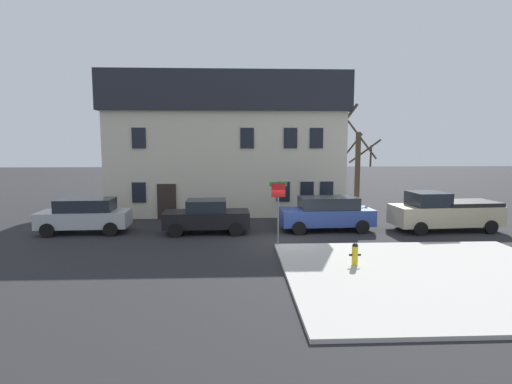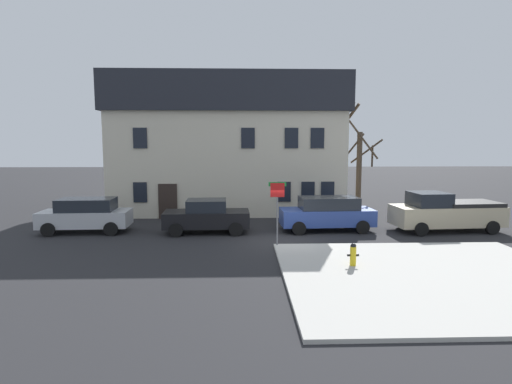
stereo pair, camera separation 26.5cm
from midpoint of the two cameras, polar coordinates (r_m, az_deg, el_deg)
ground_plane at (r=19.15m, az=4.15°, el=-6.84°), size 120.00×120.00×0.00m
sidewalk_slab at (r=15.33m, az=23.67°, el=-10.66°), size 10.00×8.84×0.12m
building_main at (r=29.00m, az=-3.47°, el=6.68°), size 15.04×9.44×8.76m
tree_bare_near at (r=27.58m, az=11.75°, el=4.76°), size 3.04×2.94×7.31m
tree_bare_mid at (r=26.81m, az=14.29°, el=3.44°), size 3.27×2.75×6.41m
car_silver_wagon at (r=22.50m, az=-22.17°, el=-2.94°), size 4.43×2.13×1.74m
car_black_sedan at (r=20.91m, az=-6.48°, el=-3.35°), size 4.32×2.11×1.68m
car_blue_wagon at (r=21.55m, az=10.17°, el=-2.90°), size 4.81×2.21×1.76m
pickup_truck_beige at (r=23.33m, az=25.05°, el=-2.56°), size 5.57×2.51×2.02m
fire_hydrant at (r=15.39m, az=13.78°, el=-8.33°), size 0.42×0.22×0.82m
street_sign_pole at (r=17.69m, az=3.40°, el=-1.39°), size 0.76×0.07×2.85m
bicycle_leaning at (r=26.90m, az=-11.64°, el=-2.20°), size 1.75×0.21×1.03m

